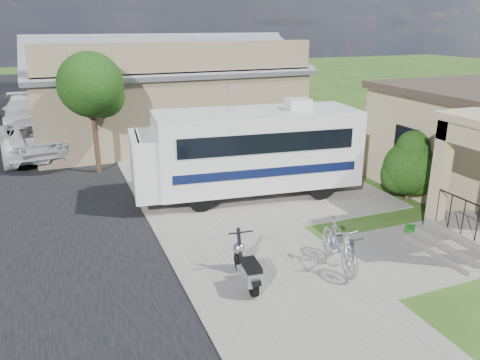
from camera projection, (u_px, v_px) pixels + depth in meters
name	position (u px, v px, depth m)	size (l,w,h in m)	color
ground	(296.00, 257.00, 11.65)	(120.00, 120.00, 0.00)	#1D4111
sidewalk_slab	(164.00, 158.00, 20.07)	(4.00, 80.00, 0.06)	#605E57
driveway_slab	(272.00, 191.00, 16.12)	(7.00, 6.00, 0.05)	#605E57
walk_slab	(420.00, 252.00, 11.82)	(4.00, 3.00, 0.05)	#605E57
warehouse	(164.00, 98.00, 23.29)	(12.50, 8.40, 5.04)	brown
street_tree_a	(94.00, 88.00, 17.25)	(2.44, 2.40, 4.58)	#2F2015
street_tree_b	(76.00, 63.00, 26.00)	(2.44, 2.40, 4.73)	#2F2015
street_tree_c	(68.00, 58.00, 34.00)	(2.44, 2.40, 4.42)	#2F2015
motorhome	(249.00, 149.00, 15.25)	(7.51, 3.08, 3.75)	silver
shrub	(411.00, 165.00, 15.03)	(1.90, 1.82, 2.33)	#2F2015
scooter	(247.00, 268.00, 10.16)	(0.58, 1.62, 1.06)	black
bicycle	(338.00, 247.00, 10.91)	(0.54, 1.90, 1.14)	#A0A1A8
pickup_truck	(34.00, 136.00, 20.40)	(2.72, 5.89, 1.64)	white
van	(26.00, 111.00, 26.22)	(2.28, 5.60, 1.62)	white
garden_hose	(412.00, 231.00, 12.89)	(0.38, 0.38, 0.17)	#136215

